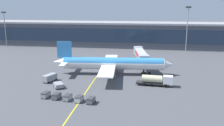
{
  "coord_description": "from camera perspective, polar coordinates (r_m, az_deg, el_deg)",
  "views": [
    {
      "loc": [
        13.59,
        -76.44,
        23.57
      ],
      "look_at": [
        0.1,
        5.06,
        4.5
      ],
      "focal_mm": 39.82,
      "sensor_mm": 36.0,
      "label": 1
    }
  ],
  "objects": [
    {
      "name": "ground_plane",
      "position": [
        81.13,
        -0.66,
        -3.89
      ],
      "size": [
        700.0,
        700.0,
        0.0
      ],
      "primitive_type": "plane",
      "color": "#47494F"
    },
    {
      "name": "apron_lead_in_line",
      "position": [
        83.97,
        -3.73,
        -3.33
      ],
      "size": [
        3.16,
        79.96,
        0.01
      ],
      "primitive_type": "cube",
      "rotation": [
        0.0,
        0.0,
        0.04
      ],
      "color": "yellow",
      "rests_on": "ground_plane"
    },
    {
      "name": "terminal_building",
      "position": [
        147.25,
        11.87,
        6.32
      ],
      "size": [
        210.61,
        19.9,
        14.25
      ],
      "color": "#424751",
      "rests_on": "ground_plane"
    },
    {
      "name": "main_airliner",
      "position": [
        86.83,
        0.1,
        -0.08
      ],
      "size": [
        42.62,
        33.84,
        11.57
      ],
      "color": "white",
      "rests_on": "ground_plane"
    },
    {
      "name": "jet_bridge",
      "position": [
        98.21,
        6.58,
        1.97
      ],
      "size": [
        7.15,
        21.98,
        6.61
      ],
      "color": "#B2B7BC",
      "rests_on": "ground_plane"
    },
    {
      "name": "fuel_tanker",
      "position": [
        75.99,
        10.27,
        -3.9
      ],
      "size": [
        10.95,
        3.25,
        3.25
      ],
      "color": "#232326",
      "rests_on": "ground_plane"
    },
    {
      "name": "crew_van",
      "position": [
        81.48,
        -14.18,
        -3.26
      ],
      "size": [
        3.54,
        5.4,
        2.3
      ],
      "color": "gray",
      "rests_on": "ground_plane"
    },
    {
      "name": "pushback_tug",
      "position": [
        74.93,
        -12.17,
        -4.95
      ],
      "size": [
        4.06,
        4.43,
        1.4
      ],
      "color": "gray",
      "rests_on": "ground_plane"
    },
    {
      "name": "baggage_cart_0",
      "position": [
        67.94,
        -14.98,
        -7.06
      ],
      "size": [
        1.95,
        2.84,
        1.48
      ],
      "color": "gray",
      "rests_on": "ground_plane"
    },
    {
      "name": "baggage_cart_1",
      "position": [
        66.33,
        -12.62,
        -7.42
      ],
      "size": [
        1.95,
        2.84,
        1.48
      ],
      "color": "#595B60",
      "rests_on": "ground_plane"
    },
    {
      "name": "baggage_cart_2",
      "position": [
        64.84,
        -10.15,
        -7.79
      ],
      "size": [
        1.95,
        2.84,
        1.48
      ],
      "color": "gray",
      "rests_on": "ground_plane"
    },
    {
      "name": "baggage_cart_3",
      "position": [
        63.49,
        -7.57,
        -8.15
      ],
      "size": [
        1.95,
        2.84,
        1.48
      ],
      "color": "#B2B7BC",
      "rests_on": "ground_plane"
    },
    {
      "name": "baggage_cart_4",
      "position": [
        62.26,
        -4.87,
        -8.52
      ],
      "size": [
        1.95,
        2.84,
        1.48
      ],
      "color": "#595B60",
      "rests_on": "ground_plane"
    },
    {
      "name": "apron_light_mast_0",
      "position": [
        159.76,
        -23.37,
        7.82
      ],
      "size": [
        2.8,
        0.5,
        20.31
      ],
      "color": "gray",
      "rests_on": "ground_plane"
    },
    {
      "name": "apron_light_mast_1",
      "position": [
        135.72,
        16.91,
        8.25
      ],
      "size": [
        2.8,
        0.5,
        23.32
      ],
      "color": "gray",
      "rests_on": "ground_plane"
    }
  ]
}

